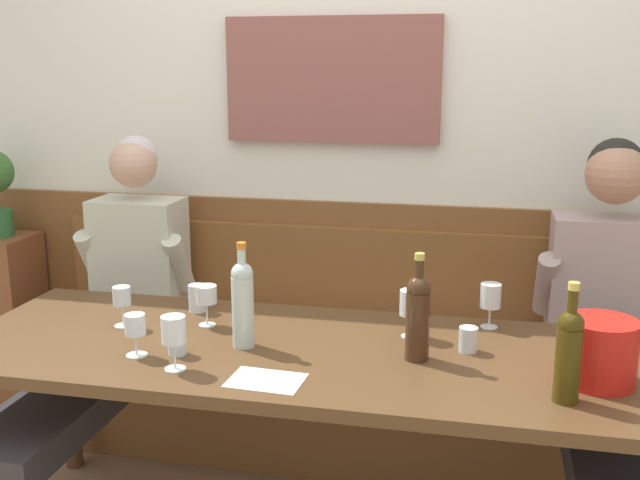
# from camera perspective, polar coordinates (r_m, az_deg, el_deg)

# --- Properties ---
(room_wall_back) EXTENTS (6.80, 0.12, 2.80)m
(room_wall_back) POSITION_cam_1_polar(r_m,az_deg,el_deg) (3.11, 3.38, 9.54)
(room_wall_back) COLOR silver
(room_wall_back) RESTS_ON ground
(wood_wainscot_panel) EXTENTS (6.80, 0.03, 1.04)m
(wood_wainscot_panel) POSITION_cam_1_polar(r_m,az_deg,el_deg) (3.24, 3.04, -6.26)
(wood_wainscot_panel) COLOR brown
(wood_wainscot_panel) RESTS_ON ground
(wall_bench) EXTENTS (2.62, 0.42, 0.94)m
(wall_bench) POSITION_cam_1_polar(r_m,az_deg,el_deg) (3.14, 2.34, -11.66)
(wall_bench) COLOR brown
(wall_bench) RESTS_ON ground
(dining_table) EXTENTS (2.32, 0.81, 0.73)m
(dining_table) POSITION_cam_1_polar(r_m,az_deg,el_deg) (2.39, -0.45, -10.00)
(dining_table) COLOR #51351D
(dining_table) RESTS_ON ground
(person_left_seat) EXTENTS (0.47, 1.24, 1.32)m
(person_left_seat) POSITION_cam_1_polar(r_m,az_deg,el_deg) (2.99, -16.13, -5.89)
(person_left_seat) COLOR #372E31
(person_left_seat) RESTS_ON ground
(person_right_seat) EXTENTS (0.51, 1.24, 1.35)m
(person_right_seat) POSITION_cam_1_polar(r_m,az_deg,el_deg) (2.68, 21.74, -8.23)
(person_right_seat) COLOR #33353B
(person_right_seat) RESTS_ON ground
(ice_bucket) EXTENTS (0.20, 0.20, 0.19)m
(ice_bucket) POSITION_cam_1_polar(r_m,az_deg,el_deg) (2.23, 20.69, -8.01)
(ice_bucket) COLOR red
(ice_bucket) RESTS_ON dining_table
(wine_bottle_green_tall) EXTENTS (0.07, 0.07, 0.33)m
(wine_bottle_green_tall) POSITION_cam_1_polar(r_m,az_deg,el_deg) (2.06, 18.54, -8.14)
(wine_bottle_green_tall) COLOR #3D2E0A
(wine_bottle_green_tall) RESTS_ON dining_table
(wine_bottle_amber_mid) EXTENTS (0.07, 0.07, 0.33)m
(wine_bottle_amber_mid) POSITION_cam_1_polar(r_m,az_deg,el_deg) (2.25, 7.52, -5.67)
(wine_bottle_amber_mid) COLOR #3F2615
(wine_bottle_amber_mid) RESTS_ON dining_table
(wine_bottle_clear_water) EXTENTS (0.07, 0.07, 0.34)m
(wine_bottle_clear_water) POSITION_cam_1_polar(r_m,az_deg,el_deg) (2.34, -5.95, -4.68)
(wine_bottle_clear_water) COLOR #B7C5BC
(wine_bottle_clear_water) RESTS_ON dining_table
(wine_glass_center_rear) EXTENTS (0.07, 0.07, 0.14)m
(wine_glass_center_rear) POSITION_cam_1_polar(r_m,az_deg,el_deg) (2.56, -8.72, -4.30)
(wine_glass_center_rear) COLOR silver
(wine_glass_center_rear) RESTS_ON dining_table
(wine_glass_mid_left) EXTENTS (0.07, 0.07, 0.16)m
(wine_glass_mid_left) POSITION_cam_1_polar(r_m,az_deg,el_deg) (2.20, -11.17, -6.98)
(wine_glass_mid_left) COLOR silver
(wine_glass_mid_left) RESTS_ON dining_table
(wine_glass_mid_right) EXTENTS (0.07, 0.07, 0.13)m
(wine_glass_mid_right) POSITION_cam_1_polar(r_m,az_deg,el_deg) (2.34, -14.00, -6.53)
(wine_glass_mid_right) COLOR silver
(wine_glass_mid_right) RESTS_ON dining_table
(wine_glass_right_end) EXTENTS (0.07, 0.07, 0.15)m
(wine_glass_right_end) POSITION_cam_1_polar(r_m,az_deg,el_deg) (2.57, 12.95, -4.35)
(wine_glass_right_end) COLOR silver
(wine_glass_right_end) RESTS_ON dining_table
(wine_glass_left_end) EXTENTS (0.06, 0.06, 0.14)m
(wine_glass_left_end) POSITION_cam_1_polar(r_m,az_deg,el_deg) (2.61, -14.96, -4.36)
(wine_glass_left_end) COLOR silver
(wine_glass_left_end) RESTS_ON dining_table
(wine_glass_by_bottle) EXTENTS (0.07, 0.07, 0.16)m
(wine_glass_by_bottle) POSITION_cam_1_polar(r_m,az_deg,el_deg) (2.44, 6.97, -4.99)
(wine_glass_by_bottle) COLOR silver
(wine_glass_by_bottle) RESTS_ON dining_table
(water_tumbler_center) EXTENTS (0.06, 0.06, 0.10)m
(water_tumbler_center) POSITION_cam_1_polar(r_m,az_deg,el_deg) (2.72, -9.40, -4.42)
(water_tumbler_center) COLOR silver
(water_tumbler_center) RESTS_ON dining_table
(water_tumbler_left) EXTENTS (0.06, 0.06, 0.08)m
(water_tumbler_left) POSITION_cam_1_polar(r_m,az_deg,el_deg) (2.37, 11.30, -7.49)
(water_tumbler_left) COLOR silver
(water_tumbler_left) RESTS_ON dining_table
(water_tumbler_right) EXTENTS (0.06, 0.06, 0.09)m
(water_tumbler_right) POSITION_cam_1_polar(r_m,az_deg,el_deg) (2.34, -10.94, -7.63)
(water_tumbler_right) COLOR silver
(water_tumbler_right) RESTS_ON dining_table
(tasting_sheet_left_guest) EXTENTS (0.22, 0.16, 0.00)m
(tasting_sheet_left_guest) POSITION_cam_1_polar(r_m,az_deg,el_deg) (2.14, -4.17, -10.69)
(tasting_sheet_left_guest) COLOR white
(tasting_sheet_left_guest) RESTS_ON dining_table
(corner_pedestal) EXTENTS (0.28, 0.28, 0.86)m
(corner_pedestal) POSITION_cam_1_polar(r_m,az_deg,el_deg) (3.72, -22.88, -6.19)
(corner_pedestal) COLOR brown
(corner_pedestal) RESTS_ON ground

